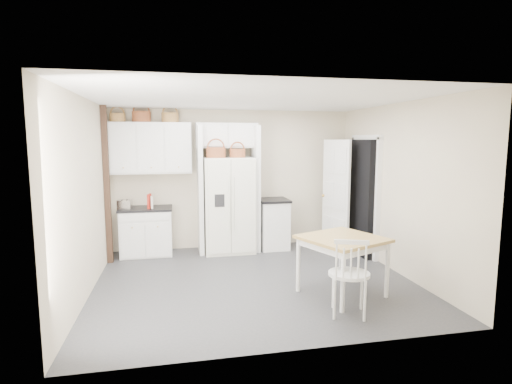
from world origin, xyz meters
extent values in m
plane|color=#303036|center=(0.00, 0.00, 0.00)|extent=(4.50, 4.50, 0.00)
plane|color=white|center=(0.00, 0.00, 2.60)|extent=(4.50, 4.50, 0.00)
plane|color=#BFAB98|center=(0.00, 2.00, 1.30)|extent=(4.50, 0.00, 4.50)
plane|color=#BFAB98|center=(-2.25, 0.00, 1.30)|extent=(0.00, 4.00, 4.00)
plane|color=#BFAB98|center=(2.25, 0.00, 1.30)|extent=(0.00, 4.00, 4.00)
cube|color=white|center=(-0.15, 1.66, 0.87)|extent=(0.90, 0.72, 1.73)
cube|color=silver|center=(-1.62, 1.70, 0.41)|extent=(0.88, 0.56, 0.82)
cube|color=silver|center=(0.70, 1.70, 0.45)|extent=(0.51, 0.61, 0.90)
cube|color=#AC823E|center=(1.04, -0.74, 0.39)|extent=(1.22, 1.22, 0.78)
cube|color=silver|center=(0.86, -1.33, 0.49)|extent=(0.60, 0.58, 0.98)
cube|color=black|center=(-1.62, 1.70, 0.84)|extent=(0.92, 0.59, 0.04)
cube|color=black|center=(0.70, 1.70, 0.92)|extent=(0.55, 0.65, 0.04)
cube|color=silver|center=(-1.96, 1.60, 0.93)|extent=(0.26, 0.18, 0.16)
cube|color=#AD1F13|center=(-1.55, 1.62, 0.98)|extent=(0.07, 0.17, 0.25)
cube|color=silver|center=(-1.52, 1.62, 0.96)|extent=(0.07, 0.14, 0.21)
cylinder|color=olive|center=(-2.05, 1.83, 2.42)|extent=(0.26, 0.26, 0.15)
cylinder|color=maroon|center=(-1.65, 1.83, 2.44)|extent=(0.32, 0.32, 0.19)
cylinder|color=olive|center=(-1.16, 1.83, 2.44)|extent=(0.30, 0.30, 0.17)
cylinder|color=maroon|center=(-0.38, 1.56, 1.82)|extent=(0.34, 0.34, 0.18)
cylinder|color=maroon|center=(0.01, 1.56, 1.81)|extent=(0.28, 0.28, 0.15)
cube|color=silver|center=(-1.50, 1.83, 1.90)|extent=(1.40, 0.34, 0.90)
cube|color=silver|center=(-0.15, 1.83, 2.12)|extent=(1.12, 0.34, 0.45)
cube|color=silver|center=(-0.66, 1.70, 1.15)|extent=(0.08, 0.60, 2.30)
cube|color=silver|center=(0.36, 1.70, 1.15)|extent=(0.08, 0.60, 2.30)
cube|color=black|center=(-2.20, 1.35, 1.30)|extent=(0.09, 0.09, 2.60)
cube|color=black|center=(2.16, 1.00, 1.02)|extent=(0.18, 0.85, 2.05)
cube|color=white|center=(1.80, 1.33, 1.02)|extent=(0.21, 0.79, 2.05)
camera|label=1|loc=(-1.10, -5.51, 2.04)|focal=28.00mm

